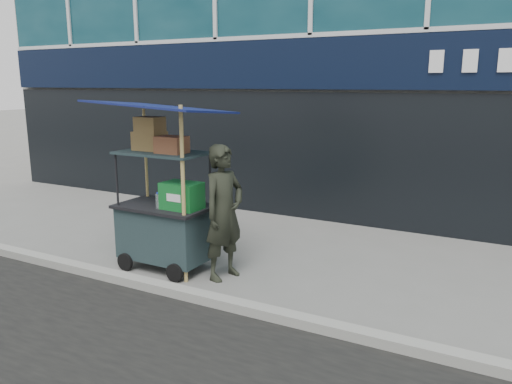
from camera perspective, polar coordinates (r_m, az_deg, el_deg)
The scene contains 4 objects.
ground at distance 6.47m, azimuth -7.67°, elevation -11.13°, with size 80.00×80.00×0.00m, color slate.
curb at distance 6.30m, azimuth -8.76°, elevation -11.24°, with size 80.00×0.18×0.12m, color gray.
vendor_cart at distance 7.04m, azimuth -10.31°, elevation -2.16°, with size 1.75×1.25×2.36m.
vendor_man at distance 6.57m, azimuth -3.68°, elevation -2.36°, with size 0.66×0.43×1.80m, color black.
Camera 1 is at (3.50, -4.80, 2.57)m, focal length 35.00 mm.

